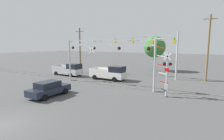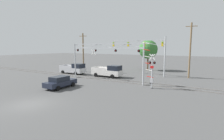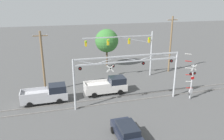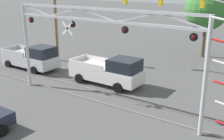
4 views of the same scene
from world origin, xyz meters
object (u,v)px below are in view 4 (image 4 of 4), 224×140
object	(u,v)px
crossing_gantry	(97,36)
background_tree_beyond_span	(207,9)
pickup_truck_following	(32,58)
utility_pole_left	(55,16)
pickup_truck_lead	(109,71)
traffic_signal_span	(213,14)

from	to	relation	value
crossing_gantry	background_tree_beyond_span	xyz separation A→B (m)	(1.57, 15.39, 0.49)
pickup_truck_following	utility_pole_left	size ratio (longest dim) A/B	0.66
utility_pole_left	background_tree_beyond_span	world-z (taller)	utility_pole_left
crossing_gantry	pickup_truck_lead	size ratio (longest dim) A/B	2.29
utility_pole_left	traffic_signal_span	bearing A→B (deg)	9.95
traffic_signal_span	background_tree_beyond_span	bearing A→B (deg)	109.48
pickup_truck_lead	background_tree_beyond_span	xyz separation A→B (m)	(3.07, 12.02, 3.74)
traffic_signal_span	utility_pole_left	bearing A→B (deg)	-170.05
pickup_truck_following	crossing_gantry	bearing A→B (deg)	-17.01
pickup_truck_following	pickup_truck_lead	bearing A→B (deg)	4.20
pickup_truck_lead	pickup_truck_following	xyz separation A→B (m)	(-7.68, -0.56, -0.00)
utility_pole_left	crossing_gantry	bearing A→B (deg)	-32.80
traffic_signal_span	utility_pole_left	distance (m)	13.67
pickup_truck_lead	utility_pole_left	bearing A→B (deg)	161.20
crossing_gantry	pickup_truck_following	bearing A→B (deg)	162.99
crossing_gantry	background_tree_beyond_span	distance (m)	15.48
crossing_gantry	background_tree_beyond_span	world-z (taller)	background_tree_beyond_span
traffic_signal_span	background_tree_beyond_span	size ratio (longest dim) A/B	1.61
crossing_gantry	utility_pole_left	xyz separation A→B (m)	(-9.41, 6.07, -0.05)
pickup_truck_lead	background_tree_beyond_span	size ratio (longest dim) A/B	0.81
pickup_truck_following	background_tree_beyond_span	xyz separation A→B (m)	(10.75, 12.58, 3.74)
crossing_gantry	traffic_signal_span	size ratio (longest dim) A/B	1.14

